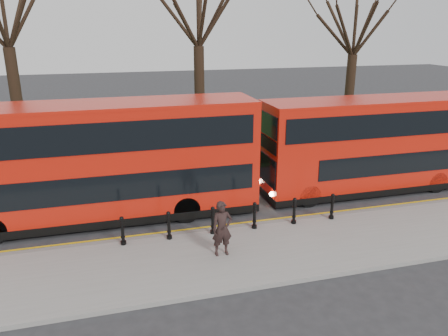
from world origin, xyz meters
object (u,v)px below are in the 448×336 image
object	(u,v)px
bollard_row	(234,218)
bus_lead	(107,163)
bus_rear	(377,145)
pedestrian	(222,229)

from	to	relation	value
bollard_row	bus_lead	size ratio (longest dim) A/B	0.70
bollard_row	bus_rear	bearing A→B (deg)	19.70
pedestrian	bus_lead	bearing A→B (deg)	126.46
bollard_row	bus_lead	bearing A→B (deg)	148.02
bus_lead	bus_rear	size ratio (longest dim) A/B	1.08
bus_rear	pedestrian	size ratio (longest dim) A/B	5.79
pedestrian	bollard_row	bearing A→B (deg)	58.46
bus_lead	bus_rear	distance (m)	11.99
bus_lead	pedestrian	distance (m)	5.64
bollard_row	bus_lead	distance (m)	5.38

